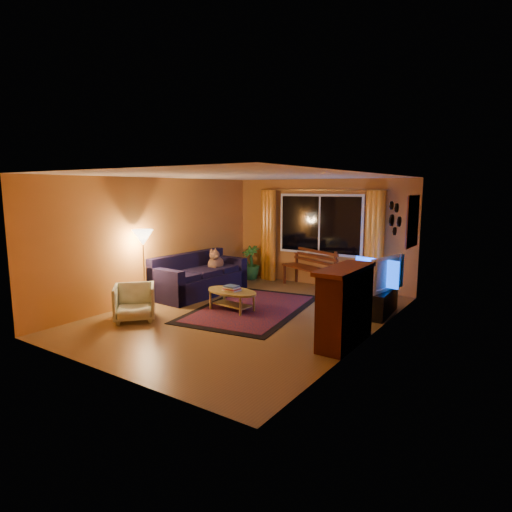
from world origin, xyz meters
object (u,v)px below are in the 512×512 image
Objects in this scene: sofa at (200,274)px; armchair at (134,301)px; coffee_table at (232,301)px; tv_console at (381,302)px; bench at (308,278)px; floor_lamp at (144,268)px.

armchair is (0.30, -2.05, -0.09)m from sofa.
armchair is 1.77m from coffee_table.
tv_console is (3.75, 0.69, -0.21)m from sofa.
tv_console is at bearing 29.24° from coffee_table.
sofa is 3.11× the size of armchair.
bench is 1.43× the size of coffee_table.
floor_lamp is 4.51m from tv_console.
sofa is 2.07m from armchair.
coffee_table is at bearing -23.05° from sofa.
armchair is at bearing -79.56° from sofa.
floor_lamp reaches higher than armchair.
armchair is at bearing -127.33° from coffee_table.
armchair is at bearing -145.18° from tv_console.
coffee_table is (1.37, -0.64, -0.24)m from sofa.
armchair reaches higher than tv_console.
coffee_table is (1.61, 0.69, -0.55)m from floor_lamp.
sofa is at bearing 79.46° from floor_lamp.
armchair is at bearing -85.65° from bench.
floor_lamp reaches higher than tv_console.
bench is 3.74m from floor_lamp.
sofa is 1.39m from floor_lamp.
bench is 4.12m from armchair.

